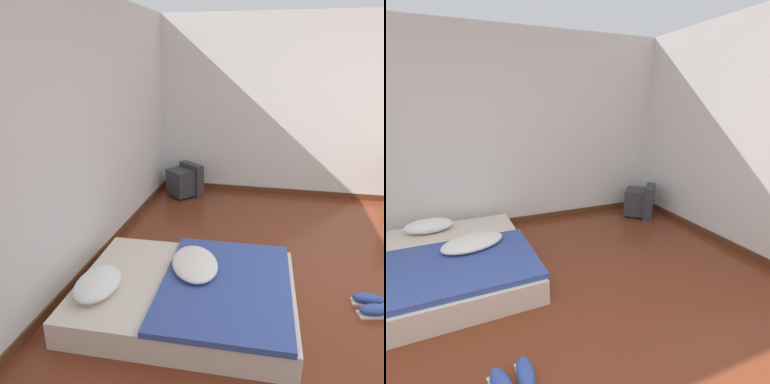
# 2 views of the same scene
# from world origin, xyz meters

# --- Properties ---
(wall_back) EXTENTS (8.20, 0.08, 2.60)m
(wall_back) POSITION_xyz_m (-0.02, 2.91, 1.29)
(wall_back) COLOR silver
(wall_back) RESTS_ON ground_plane
(wall_right) EXTENTS (0.08, 8.16, 2.60)m
(wall_right) POSITION_xyz_m (2.93, 0.00, 1.29)
(wall_right) COLOR silver
(wall_right) RESTS_ON ground_plane
(mattress_bed) EXTENTS (1.45, 1.82, 0.37)m
(mattress_bed) POSITION_xyz_m (-0.14, 1.78, 0.14)
(mattress_bed) COLOR beige
(mattress_bed) RESTS_ON ground_plane
(crt_tv) EXTENTS (0.59, 0.59, 0.48)m
(crt_tv) POSITION_xyz_m (2.53, 2.45, 0.23)
(crt_tv) COLOR #333338
(crt_tv) RESTS_ON ground_plane
(sneaker_pair) EXTENTS (0.29, 0.29, 0.10)m
(sneaker_pair) POSITION_xyz_m (0.14, 0.27, 0.05)
(sneaker_pair) COLOR silver
(sneaker_pair) RESTS_ON ground_plane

